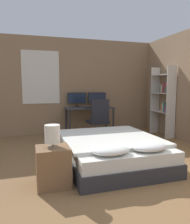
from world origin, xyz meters
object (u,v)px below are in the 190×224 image
bedside_lamp (52,134)px  bookshelf (164,98)px  monitor_right (97,98)px  keyboard (91,108)px  computer_mouse (102,107)px  desk (89,111)px  bed (111,150)px  office_chair (98,124)px  nightstand (53,167)px  monitor_left (77,99)px

bedside_lamp → bookshelf: (3.22, 2.17, 0.32)m
monitor_right → bookshelf: size_ratio=0.28×
keyboard → computer_mouse: (0.30, 0.00, 0.01)m
computer_mouse → desk: bearing=143.3°
bed → monitor_right: bearing=77.7°
bed → office_chair: (0.29, 1.61, 0.20)m
nightstand → bookshelf: (3.22, 2.17, 0.77)m
computer_mouse → bookshelf: (1.59, -0.56, 0.26)m
computer_mouse → office_chair: office_chair is taller
monitor_right → bookshelf: bearing=-32.5°
bed → bedside_lamp: bearing=-150.7°
monitor_right → computer_mouse: bearing=-90.7°
keyboard → office_chair: office_chair is taller
monitor_left → bookshelf: bookshelf is taller
monitor_left → office_chair: size_ratio=0.52×
monitor_left → monitor_right: same height
bed → bedside_lamp: size_ratio=6.61×
monitor_left → computer_mouse: monitor_left is taller
monitor_left → bookshelf: size_ratio=0.28×
desk → keyboard: bearing=-90.0°
nightstand → computer_mouse: (1.64, 2.74, 0.52)m
bedside_lamp → monitor_left: 3.36m
bookshelf → computer_mouse: bearing=160.4°
bedside_lamp → keyboard: size_ratio=0.74×
nightstand → bookshelf: bearing=34.0°
keyboard → computer_mouse: 0.30m
keyboard → bookshelf: bearing=-16.7°
desk → bookshelf: bearing=-22.6°
desk → office_chair: 0.78m
nightstand → office_chair: 2.61m
desk → bookshelf: size_ratio=0.71×
computer_mouse → bookshelf: bearing=-19.6°
bed → monitor_right: size_ratio=3.76×
bedside_lamp → desk: bedside_lamp is taller
bedside_lamp → office_chair: 2.62m
office_chair → computer_mouse: bearing=62.6°
monitor_left → keyboard: 0.58m
desk → nightstand: bearing=-114.4°
bed → nightstand: (-1.08, -0.61, 0.04)m
monitor_left → computer_mouse: size_ratio=7.66×
bedside_lamp → office_chair: office_chair is taller
desk → monitor_right: (0.30, 0.22, 0.34)m
monitor_right → computer_mouse: 0.49m
nightstand → bookshelf: 3.96m
nightstand → monitor_right: (1.64, 3.18, 0.73)m
keyboard → office_chair: size_ratio=0.40×
bed → office_chair: 1.65m
bed → keyboard: 2.22m
bed → monitor_right: 2.75m
bed → computer_mouse: computer_mouse is taller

